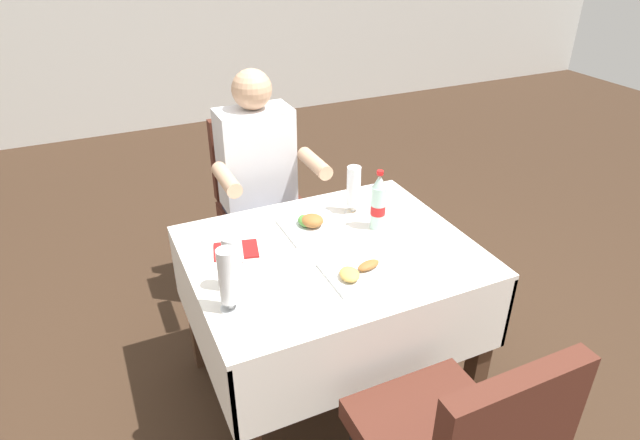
{
  "coord_description": "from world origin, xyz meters",
  "views": [
    {
      "loc": [
        -0.73,
        -1.49,
        1.88
      ],
      "look_at": [
        0.05,
        0.22,
        0.81
      ],
      "focal_mm": 30.4,
      "sensor_mm": 36.0,
      "label": 1
    }
  ],
  "objects_px": {
    "beer_glass_middle": "(228,280)",
    "beer_glass_right": "(353,190)",
    "cola_bottle_primary": "(378,203)",
    "main_dining_table": "(330,284)",
    "napkin_cutlery_set": "(236,250)",
    "chair_far_diner_seat": "(262,200)",
    "plate_near_camera": "(357,272)",
    "beer_glass_left": "(232,263)",
    "plate_far_diner": "(311,224)",
    "seated_diner_far": "(261,182)"
  },
  "relations": [
    {
      "from": "beer_glass_left",
      "to": "napkin_cutlery_set",
      "type": "relative_size",
      "value": 1.05
    },
    {
      "from": "napkin_cutlery_set",
      "to": "plate_near_camera",
      "type": "bearing_deg",
      "value": -44.09
    },
    {
      "from": "beer_glass_middle",
      "to": "beer_glass_right",
      "type": "xyz_separation_m",
      "value": [
        0.68,
        0.43,
        -0.01
      ]
    },
    {
      "from": "plate_near_camera",
      "to": "beer_glass_right",
      "type": "relative_size",
      "value": 1.06
    },
    {
      "from": "beer_glass_middle",
      "to": "plate_far_diner",
      "type": "bearing_deg",
      "value": 39.28
    },
    {
      "from": "chair_far_diner_seat",
      "to": "beer_glass_left",
      "type": "relative_size",
      "value": 4.71
    },
    {
      "from": "napkin_cutlery_set",
      "to": "beer_glass_middle",
      "type": "bearing_deg",
      "value": -109.68
    },
    {
      "from": "chair_far_diner_seat",
      "to": "plate_far_diner",
      "type": "relative_size",
      "value": 4.01
    },
    {
      "from": "seated_diner_far",
      "to": "plate_far_diner",
      "type": "bearing_deg",
      "value": -86.6
    },
    {
      "from": "main_dining_table",
      "to": "chair_far_diner_seat",
      "type": "xyz_separation_m",
      "value": [
        0.0,
        0.83,
        -0.01
      ]
    },
    {
      "from": "main_dining_table",
      "to": "beer_glass_middle",
      "type": "xyz_separation_m",
      "value": [
        -0.46,
        -0.19,
        0.29
      ]
    },
    {
      "from": "main_dining_table",
      "to": "beer_glass_right",
      "type": "bearing_deg",
      "value": 46.68
    },
    {
      "from": "chair_far_diner_seat",
      "to": "plate_far_diner",
      "type": "distance_m",
      "value": 0.68
    },
    {
      "from": "main_dining_table",
      "to": "plate_near_camera",
      "type": "bearing_deg",
      "value": -86.64
    },
    {
      "from": "seated_diner_far",
      "to": "beer_glass_middle",
      "type": "height_order",
      "value": "seated_diner_far"
    },
    {
      "from": "plate_far_diner",
      "to": "cola_bottle_primary",
      "type": "height_order",
      "value": "cola_bottle_primary"
    },
    {
      "from": "cola_bottle_primary",
      "to": "napkin_cutlery_set",
      "type": "distance_m",
      "value": 0.6
    },
    {
      "from": "beer_glass_right",
      "to": "beer_glass_middle",
      "type": "bearing_deg",
      "value": -147.93
    },
    {
      "from": "chair_far_diner_seat",
      "to": "beer_glass_left",
      "type": "distance_m",
      "value": 1.05
    },
    {
      "from": "seated_diner_far",
      "to": "beer_glass_middle",
      "type": "xyz_separation_m",
      "value": [
        -0.42,
        -0.92,
        0.14
      ]
    },
    {
      "from": "plate_near_camera",
      "to": "plate_far_diner",
      "type": "distance_m",
      "value": 0.38
    },
    {
      "from": "seated_diner_far",
      "to": "napkin_cutlery_set",
      "type": "xyz_separation_m",
      "value": [
        -0.3,
        -0.58,
        0.03
      ]
    },
    {
      "from": "main_dining_table",
      "to": "chair_far_diner_seat",
      "type": "relative_size",
      "value": 1.13
    },
    {
      "from": "beer_glass_middle",
      "to": "beer_glass_right",
      "type": "bearing_deg",
      "value": 32.07
    },
    {
      "from": "plate_near_camera",
      "to": "beer_glass_middle",
      "type": "relative_size",
      "value": 0.98
    },
    {
      "from": "cola_bottle_primary",
      "to": "beer_glass_right",
      "type": "bearing_deg",
      "value": 100.78
    },
    {
      "from": "main_dining_table",
      "to": "seated_diner_far",
      "type": "bearing_deg",
      "value": 92.74
    },
    {
      "from": "beer_glass_left",
      "to": "plate_far_diner",
      "type": "bearing_deg",
      "value": 32.71
    },
    {
      "from": "plate_far_diner",
      "to": "napkin_cutlery_set",
      "type": "relative_size",
      "value": 1.23
    },
    {
      "from": "main_dining_table",
      "to": "napkin_cutlery_set",
      "type": "height_order",
      "value": "napkin_cutlery_set"
    },
    {
      "from": "beer_glass_right",
      "to": "plate_near_camera",
      "type": "bearing_deg",
      "value": -115.74
    },
    {
      "from": "main_dining_table",
      "to": "cola_bottle_primary",
      "type": "bearing_deg",
      "value": 16.33
    },
    {
      "from": "plate_far_diner",
      "to": "beer_glass_middle",
      "type": "relative_size",
      "value": 1.04
    },
    {
      "from": "main_dining_table",
      "to": "cola_bottle_primary",
      "type": "height_order",
      "value": "cola_bottle_primary"
    },
    {
      "from": "beer_glass_middle",
      "to": "cola_bottle_primary",
      "type": "xyz_separation_m",
      "value": [
        0.71,
        0.27,
        -0.0
      ]
    },
    {
      "from": "plate_far_diner",
      "to": "main_dining_table",
      "type": "bearing_deg",
      "value": -89.24
    },
    {
      "from": "main_dining_table",
      "to": "beer_glass_left",
      "type": "distance_m",
      "value": 0.5
    },
    {
      "from": "beer_glass_left",
      "to": "cola_bottle_primary",
      "type": "bearing_deg",
      "value": 13.29
    },
    {
      "from": "cola_bottle_primary",
      "to": "beer_glass_middle",
      "type": "bearing_deg",
      "value": -159.45
    },
    {
      "from": "beer_glass_middle",
      "to": "napkin_cutlery_set",
      "type": "height_order",
      "value": "beer_glass_middle"
    },
    {
      "from": "napkin_cutlery_set",
      "to": "seated_diner_far",
      "type": "bearing_deg",
      "value": 62.41
    },
    {
      "from": "chair_far_diner_seat",
      "to": "plate_near_camera",
      "type": "bearing_deg",
      "value": -89.35
    },
    {
      "from": "chair_far_diner_seat",
      "to": "plate_far_diner",
      "type": "height_order",
      "value": "chair_far_diner_seat"
    },
    {
      "from": "plate_near_camera",
      "to": "beer_glass_right",
      "type": "height_order",
      "value": "beer_glass_right"
    },
    {
      "from": "seated_diner_far",
      "to": "cola_bottle_primary",
      "type": "distance_m",
      "value": 0.72
    },
    {
      "from": "beer_glass_left",
      "to": "beer_glass_middle",
      "type": "height_order",
      "value": "beer_glass_middle"
    },
    {
      "from": "beer_glass_left",
      "to": "beer_glass_middle",
      "type": "distance_m",
      "value": 0.12
    },
    {
      "from": "chair_far_diner_seat",
      "to": "napkin_cutlery_set",
      "type": "relative_size",
      "value": 4.94
    },
    {
      "from": "plate_near_camera",
      "to": "napkin_cutlery_set",
      "type": "distance_m",
      "value": 0.49
    },
    {
      "from": "seated_diner_far",
      "to": "beer_glass_right",
      "type": "bearing_deg",
      "value": -62.74
    }
  ]
}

